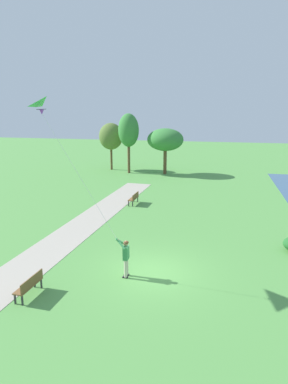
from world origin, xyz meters
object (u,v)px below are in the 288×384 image
Objects in this scene: person_kite_flyer at (126,255)px; park_bench_near_walkway at (30,285)px; flying_kite at (47,107)px; park_bench_far_walkway at (134,198)px; tree_lakeside_near at (165,140)px; tree_lakeside_far at (111,137)px; tree_treeline_left at (129,131)px.

park_bench_near_walkway is (-3.36, -2.39, -0.54)m from person_kite_flyer.
flying_kite is at bearing 88.72° from park_bench_near_walkway.
tree_lakeside_near is (0.49, 12.66, 3.28)m from park_bench_far_walkway.
park_bench_near_walkway is 0.28× the size of tree_lakeside_far.
flying_kite is at bearing -94.40° from park_bench_far_walkway.
flying_kite is 24.58m from tree_lakeside_near.
flying_kite is (-3.30, -0.03, 6.39)m from person_kite_flyer.
tree_lakeside_near is 4.20m from tree_treeline_left.
person_kite_flyer is 24.98m from tree_treeline_left.
person_kite_flyer is at bearing -85.47° from tree_lakeside_near.
tree_treeline_left is at bearing 104.06° from person_kite_flyer.
park_bench_near_walkway is at bearing -93.88° from park_bench_far_walkway.
person_kite_flyer is 0.30× the size of flying_kite.
person_kite_flyer is at bearing 35.47° from park_bench_near_walkway.
tree_treeline_left reaches higher than person_kite_flyer.
person_kite_flyer is 0.28× the size of tree_treeline_left.
tree_treeline_left is (-2.70, 23.99, -2.68)m from flying_kite.
park_bench_near_walkway is 26.82m from tree_treeline_left.
park_bench_far_walkway is 0.28× the size of tree_lakeside_far.
park_bench_far_walkway is at bearing -66.27° from tree_lakeside_far.
tree_lakeside_near is (-1.92, 24.24, 2.74)m from person_kite_flyer.
park_bench_near_walkway is 14.00m from park_bench_far_walkway.
tree_lakeside_near is 0.92× the size of tree_lakeside_far.
flying_kite reaches higher than person_kite_flyer.
tree_lakeside_near is at bearing 3.87° from tree_treeline_left.
park_bench_far_walkway is (-2.41, 11.58, -0.54)m from person_kite_flyer.
tree_lakeside_near reaches higher than park_bench_near_walkway.
tree_treeline_left reaches higher than tree_lakeside_far.
tree_lakeside_near is at bearing 87.78° from park_bench_far_walkway.
tree_treeline_left is 3.13m from tree_lakeside_far.
tree_lakeside_near is (1.44, 26.63, 3.28)m from park_bench_near_walkway.
park_bench_near_walkway is 26.87m from tree_lakeside_near.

